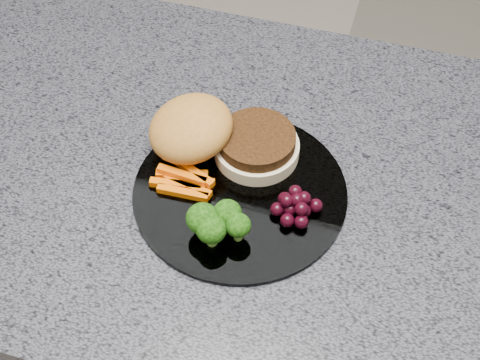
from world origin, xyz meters
name	(u,v)px	position (x,y,z in m)	size (l,w,h in m)	color
island_cabinet	(233,335)	(0.00, 0.00, 0.43)	(1.20, 0.60, 0.86)	#55381D
countertop	(230,179)	(0.00, 0.00, 0.88)	(1.20, 0.60, 0.04)	#52535D
plate	(240,192)	(0.02, -0.03, 0.90)	(0.26, 0.26, 0.01)	white
burger	(214,137)	(-0.03, 0.02, 0.93)	(0.22, 0.15, 0.06)	#F8E3AE
carrot_sticks	(185,180)	(-0.04, -0.04, 0.91)	(0.08, 0.05, 0.02)	#F76604
broccoli	(216,222)	(0.02, -0.10, 0.93)	(0.07, 0.06, 0.05)	#649C38
grape_bunch	(296,206)	(0.10, -0.05, 0.92)	(0.06, 0.05, 0.03)	black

